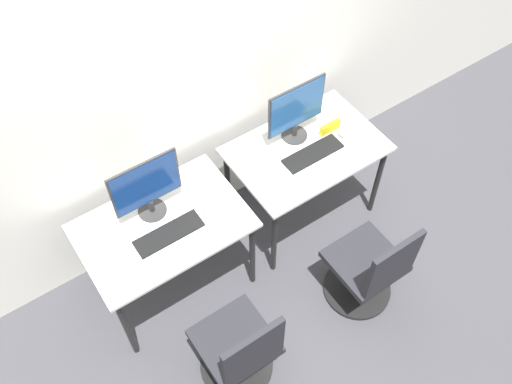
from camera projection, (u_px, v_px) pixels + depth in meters
ground_plane at (267, 278)px, 4.15m from camera, size 20.00×20.00×0.00m
wall_back at (193, 68)px, 3.43m from camera, size 12.00×0.05×2.80m
desk_left at (164, 233)px, 3.60m from camera, size 1.04×0.69×0.75m
monitor_left at (147, 187)px, 3.39m from camera, size 0.45×0.18×0.46m
keyboard_left at (169, 234)px, 3.48m from camera, size 0.43×0.14×0.02m
mouse_left at (207, 210)px, 3.58m from camera, size 0.06×0.09×0.03m
office_chair_left at (240, 352)px, 3.45m from camera, size 0.48×0.48×0.88m
desk_right at (306, 157)px, 3.98m from camera, size 1.04×0.69×0.75m
monitor_right at (296, 110)px, 3.78m from camera, size 0.45×0.18×0.46m
keyboard_right at (313, 154)px, 3.86m from camera, size 0.43×0.14×0.02m
mouse_right at (343, 133)px, 3.96m from camera, size 0.06×0.09×0.03m
office_chair_right at (369, 271)px, 3.78m from camera, size 0.48×0.48×0.88m
placard_right at (330, 127)px, 3.97m from camera, size 0.16×0.03×0.08m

